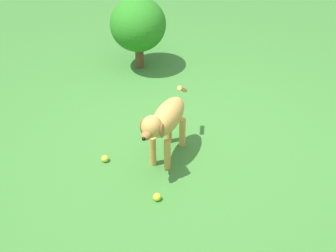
% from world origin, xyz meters
% --- Properties ---
extents(ground, '(14.00, 14.00, 0.00)m').
position_xyz_m(ground, '(0.00, 0.00, 0.00)').
color(ground, '#38722D').
extents(dog, '(0.89, 0.45, 0.64)m').
position_xyz_m(dog, '(0.23, -0.14, 0.42)').
color(dog, '#C69347').
rests_on(dog, ground).
extents(tennis_ball_0, '(0.07, 0.07, 0.07)m').
position_xyz_m(tennis_ball_0, '(0.77, -0.20, 0.03)').
color(tennis_ball_0, yellow).
rests_on(tennis_ball_0, ground).
extents(tennis_ball_1, '(0.07, 0.07, 0.07)m').
position_xyz_m(tennis_ball_1, '(0.29, -0.70, 0.03)').
color(tennis_ball_1, '#CCD137').
rests_on(tennis_ball_1, ground).
extents(shrub_near, '(0.78, 0.71, 0.93)m').
position_xyz_m(shrub_near, '(-1.66, -0.51, 0.59)').
color(shrub_near, brown).
rests_on(shrub_near, ground).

